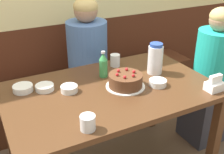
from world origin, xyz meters
TOP-DOWN VIEW (x-y plane):
  - bench_seat at (0.00, 0.83)m, footprint 2.58×0.38m
  - dining_table at (0.00, 0.00)m, footprint 1.33×0.83m
  - birthday_cake at (0.10, -0.03)m, footprint 0.25×0.25m
  - water_pitcher at (0.39, 0.06)m, footprint 0.10×0.10m
  - soju_bottle at (0.04, 0.18)m, footprint 0.06×0.06m
  - napkin_holder at (0.57, -0.32)m, footprint 0.11×0.08m
  - bowl_soup_white at (-0.50, 0.22)m, footprint 0.12×0.12m
  - bowl_rice_small at (0.29, -0.11)m, footprint 0.11×0.11m
  - bowl_side_dish at (-0.38, 0.17)m, footprint 0.12×0.12m
  - bowl_sauce_shallow at (-0.25, 0.08)m, footprint 0.11×0.11m
  - glass_water_tall at (-0.29, -0.33)m, footprint 0.08×0.08m
  - glass_tumbler_short at (0.19, 0.30)m, footprint 0.07×0.07m
  - person_teal_shirt at (0.93, 0.02)m, footprint 0.34×0.30m
  - person_pale_blue_shirt at (0.13, 0.67)m, footprint 0.34×0.34m

SIDE VIEW (x-z plane):
  - bench_seat at x=0.00m, z-range 0.00..0.44m
  - person_teal_shirt at x=0.93m, z-range -0.05..1.09m
  - person_pale_blue_shirt at x=0.13m, z-range -0.02..1.15m
  - dining_table at x=0.00m, z-range 0.27..0.99m
  - bowl_side_dish at x=-0.38m, z-range 0.72..0.76m
  - bowl_rice_small at x=0.29m, z-range 0.72..0.76m
  - bowl_soup_white at x=-0.50m, z-range 0.72..0.76m
  - bowl_sauce_shallow at x=-0.25m, z-range 0.72..0.76m
  - napkin_holder at x=0.57m, z-range 0.71..0.81m
  - glass_water_tall at x=-0.29m, z-range 0.72..0.80m
  - birthday_cake at x=0.10m, z-range 0.71..0.82m
  - glass_tumbler_short at x=0.19m, z-range 0.72..0.81m
  - soju_bottle at x=0.04m, z-range 0.72..0.90m
  - water_pitcher at x=0.39m, z-range 0.72..0.94m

